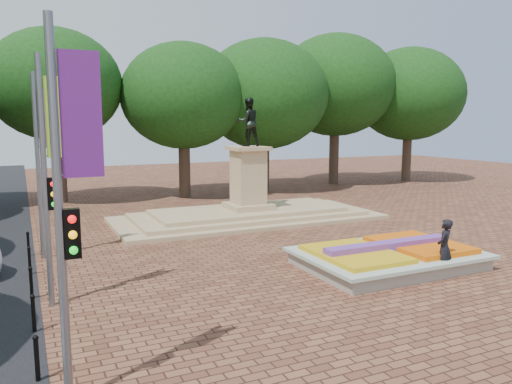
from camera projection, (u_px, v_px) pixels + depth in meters
ground at (333, 256)px, 19.37m from camera, size 90.00×90.00×0.00m
flower_bed at (388, 256)px, 17.96m from camera, size 6.30×4.30×0.91m
monument at (248, 203)px, 26.42m from camera, size 14.00×6.00×6.40m
tree_row_back at (220, 101)px, 35.55m from camera, size 44.80×8.80×10.43m
banner_poles at (50, 170)px, 13.41m from camera, size 0.88×11.17×7.00m
bollard_row at (32, 296)px, 13.44m from camera, size 0.12×13.12×0.98m
pedestrian at (444, 247)px, 16.87m from camera, size 0.84×0.74×1.93m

